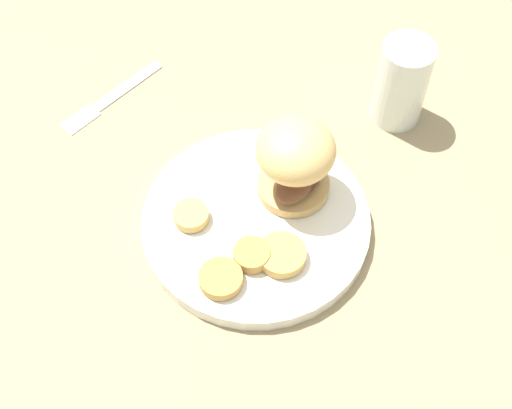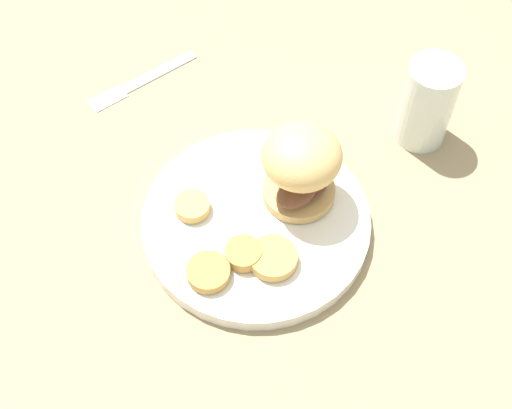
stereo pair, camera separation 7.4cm
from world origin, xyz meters
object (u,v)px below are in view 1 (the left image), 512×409
fork (112,97)px  drinking_glass (402,83)px  dinner_plate (256,221)px  sandwich (296,160)px

fork → drinking_glass: drinking_glass is taller
dinner_plate → sandwich: 0.09m
sandwich → fork: size_ratio=0.69×
dinner_plate → drinking_glass: 0.25m
sandwich → dinner_plate: bearing=-65.1°
dinner_plate → drinking_glass: size_ratio=2.26×
sandwich → fork: 0.29m
dinner_plate → fork: 0.27m
drinking_glass → dinner_plate: bearing=-62.6°
sandwich → drinking_glass: size_ratio=0.88×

